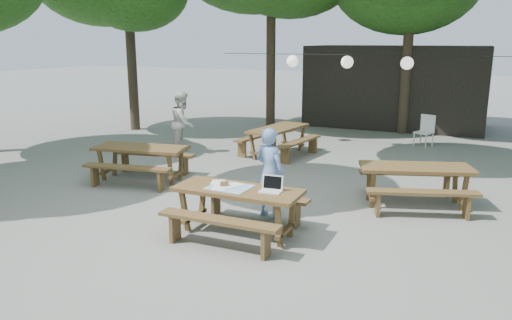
{
  "coord_description": "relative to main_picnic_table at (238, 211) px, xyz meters",
  "views": [
    {
      "loc": [
        3.18,
        -7.81,
        2.99
      ],
      "look_at": [
        -0.09,
        -0.44,
        1.05
      ],
      "focal_mm": 35.0,
      "sensor_mm": 36.0,
      "label": 1
    }
  ],
  "objects": [
    {
      "name": "picnic_table_ne",
      "position": [
        2.37,
        2.59,
        0.0
      ],
      "size": [
        2.3,
        2.09,
        0.75
      ],
      "rotation": [
        0.0,
        0.0,
        0.32
      ],
      "color": "brown",
      "rests_on": "ground"
    },
    {
      "name": "paper_lanterns",
      "position": [
        -0.09,
        7.14,
        2.02
      ],
      "size": [
        9.0,
        0.34,
        0.38
      ],
      "color": "black",
      "rests_on": "ground"
    },
    {
      "name": "picnic_table_nw",
      "position": [
        -3.28,
        1.95,
        0.0
      ],
      "size": [
        2.14,
        1.88,
        0.75
      ],
      "rotation": [
        0.0,
        0.0,
        0.17
      ],
      "color": "brown",
      "rests_on": "ground"
    },
    {
      "name": "woman",
      "position": [
        0.15,
        0.95,
        0.4
      ],
      "size": [
        0.65,
        0.51,
        1.57
      ],
      "primitive_type": "imported",
      "rotation": [
        0.0,
        0.0,
        2.88
      ],
      "color": "#7BA0E1",
      "rests_on": "ground"
    },
    {
      "name": "ground",
      "position": [
        0.09,
        1.14,
        -0.39
      ],
      "size": [
        80.0,
        80.0,
        0.0
      ],
      "primitive_type": "plane",
      "color": "slate",
      "rests_on": "ground"
    },
    {
      "name": "main_picnic_table",
      "position": [
        0.0,
        0.0,
        0.0
      ],
      "size": [
        2.0,
        1.58,
        0.75
      ],
      "color": "brown",
      "rests_on": "ground"
    },
    {
      "name": "tabletop_clutter",
      "position": [
        -0.17,
        0.01,
        0.37
      ],
      "size": [
        0.77,
        0.61,
        0.08
      ],
      "color": "teal",
      "rests_on": "main_picnic_table"
    },
    {
      "name": "pavilion",
      "position": [
        0.59,
        11.64,
        1.01
      ],
      "size": [
        6.0,
        3.0,
        2.8
      ],
      "primitive_type": "cube",
      "color": "black",
      "rests_on": "ground"
    },
    {
      "name": "second_person",
      "position": [
        -3.93,
        4.68,
        0.44
      ],
      "size": [
        0.83,
        0.95,
        1.66
      ],
      "primitive_type": "imported",
      "rotation": [
        0.0,
        0.0,
        1.85
      ],
      "color": "white",
      "rests_on": "ground"
    },
    {
      "name": "picnic_table_far_w",
      "position": [
        -1.46,
        5.44,
        0.0
      ],
      "size": [
        1.87,
        2.13,
        0.75
      ],
      "rotation": [
        0.0,
        0.0,
        1.41
      ],
      "color": "brown",
      "rests_on": "ground"
    },
    {
      "name": "laptop",
      "position": [
        0.53,
        0.07,
        0.42
      ],
      "size": [
        0.35,
        0.29,
        0.24
      ],
      "rotation": [
        0.0,
        0.0,
        0.08
      ],
      "color": "white",
      "rests_on": "main_picnic_table"
    },
    {
      "name": "plastic_chair",
      "position": [
        1.96,
        8.23,
        -0.13
      ],
      "size": [
        0.58,
        0.58,
        0.9
      ],
      "rotation": [
        0.0,
        0.0,
        -0.4
      ],
      "color": "white",
      "rests_on": "ground"
    }
  ]
}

